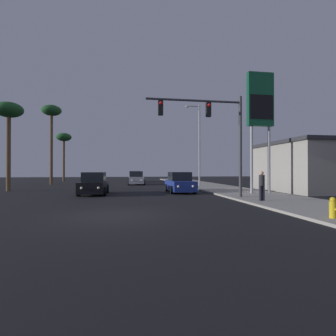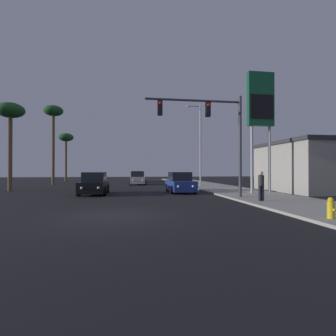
{
  "view_description": "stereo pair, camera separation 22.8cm",
  "coord_description": "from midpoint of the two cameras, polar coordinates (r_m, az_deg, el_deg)",
  "views": [
    {
      "loc": [
        0.42,
        -10.82,
        1.86
      ],
      "look_at": [
        3.55,
        8.53,
        2.0
      ],
      "focal_mm": 28.0,
      "sensor_mm": 36.0,
      "label": 1
    },
    {
      "loc": [
        0.64,
        -10.86,
        1.86
      ],
      "look_at": [
        3.55,
        8.53,
        2.0
      ],
      "focal_mm": 28.0,
      "sensor_mm": 36.0,
      "label": 2
    }
  ],
  "objects": [
    {
      "name": "ground_plane",
      "position": [
        11.01,
        -11.34,
        -10.12
      ],
      "size": [
        120.0,
        120.0,
        0.0
      ],
      "primitive_type": "plane",
      "color": "black"
    },
    {
      "name": "building_gas_station",
      "position": [
        26.95,
        31.89,
        0.29
      ],
      "size": [
        10.3,
        8.3,
        4.3
      ],
      "color": "gray",
      "rests_on": "ground"
    },
    {
      "name": "car_silver",
      "position": [
        33.32,
        -6.47,
        -2.29
      ],
      "size": [
        2.04,
        4.33,
        1.68
      ],
      "rotation": [
        0.0,
        0.0,
        3.11
      ],
      "color": "#B7B7BC",
      "rests_on": "ground"
    },
    {
      "name": "car_tan",
      "position": [
        40.44,
        -6.75,
        -1.96
      ],
      "size": [
        2.04,
        4.31,
        1.68
      ],
      "rotation": [
        0.0,
        0.0,
        3.14
      ],
      "color": "tan",
      "rests_on": "ground"
    },
    {
      "name": "sidewalk_right",
      "position": [
        22.76,
        14.77,
        -4.93
      ],
      "size": [
        5.0,
        60.0,
        0.12
      ],
      "color": "#9E998E",
      "rests_on": "ground"
    },
    {
      "name": "street_lamp",
      "position": [
        29.63,
        7.05,
        5.91
      ],
      "size": [
        1.74,
        0.24,
        9.0
      ],
      "color": "#99999E",
      "rests_on": "sidewalk_right"
    },
    {
      "name": "fire_hydrant",
      "position": [
        11.17,
        32.42,
        -7.4
      ],
      "size": [
        0.24,
        0.34,
        0.76
      ],
      "color": "gold",
      "rests_on": "sidewalk_right"
    },
    {
      "name": "car_black",
      "position": [
        20.7,
        -15.47,
        -3.43
      ],
      "size": [
        2.04,
        4.33,
        1.68
      ],
      "rotation": [
        0.0,
        0.0,
        3.12
      ],
      "color": "black",
      "rests_on": "ground"
    },
    {
      "name": "pedestrian_on_sidewalk",
      "position": [
        15.69,
        20.01,
        -3.39
      ],
      "size": [
        0.34,
        0.32,
        1.67
      ],
      "color": "#23232D",
      "rests_on": "sidewalk_right"
    },
    {
      "name": "palm_tree_near",
      "position": [
        27.31,
        -30.91,
        9.95
      ],
      "size": [
        2.4,
        2.4,
        7.79
      ],
      "color": "brown",
      "rests_on": "ground"
    },
    {
      "name": "gas_station_sign",
      "position": [
        21.17,
        19.82,
        12.61
      ],
      "size": [
        2.0,
        0.42,
        9.0
      ],
      "color": "#99999E",
      "rests_on": "sidewalk_right"
    },
    {
      "name": "traffic_light_mast",
      "position": [
        17.1,
        10.47,
        9.05
      ],
      "size": [
        6.23,
        0.36,
        6.5
      ],
      "color": "#38383D",
      "rests_on": "sidewalk_right"
    },
    {
      "name": "palm_tree_mid",
      "position": [
        36.72,
        -23.53,
        10.38
      ],
      "size": [
        2.4,
        2.4,
        10.02
      ],
      "color": "brown",
      "rests_on": "ground"
    },
    {
      "name": "palm_tree_far",
      "position": [
        46.23,
        -21.2,
        5.78
      ],
      "size": [
        2.4,
        2.4,
        7.87
      ],
      "color": "brown",
      "rests_on": "ground"
    },
    {
      "name": "car_blue",
      "position": [
        21.55,
        2.95,
        -3.33
      ],
      "size": [
        2.04,
        4.33,
        1.68
      ],
      "rotation": [
        0.0,
        0.0,
        3.16
      ],
      "color": "navy",
      "rests_on": "ground"
    }
  ]
}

